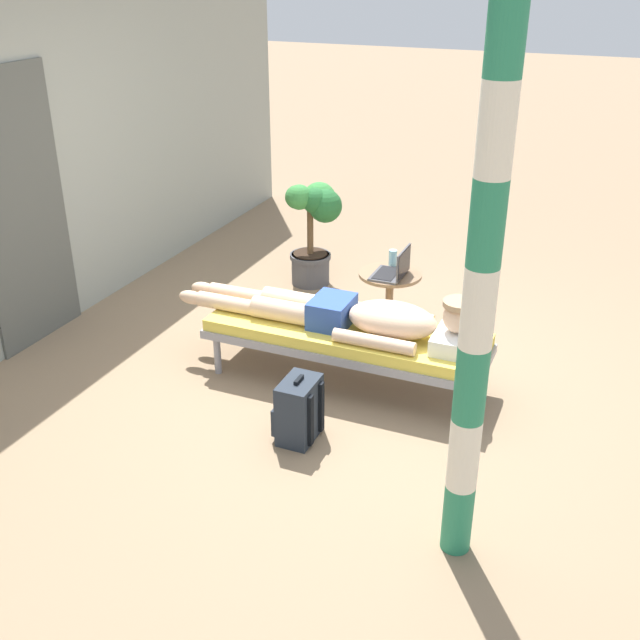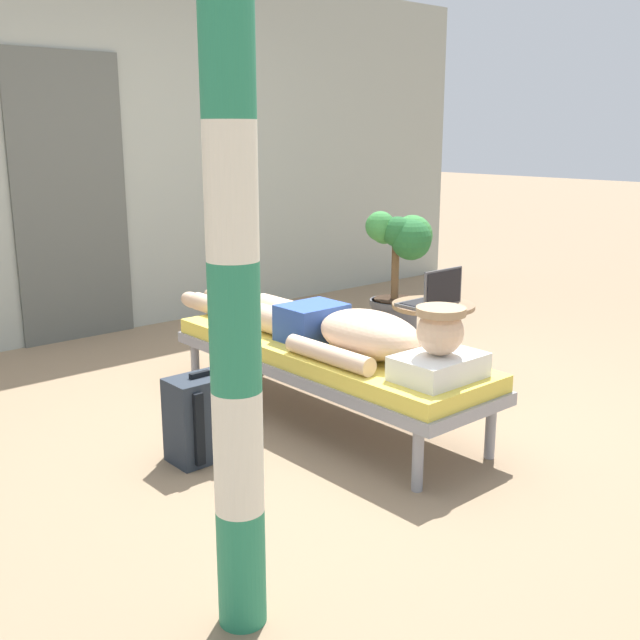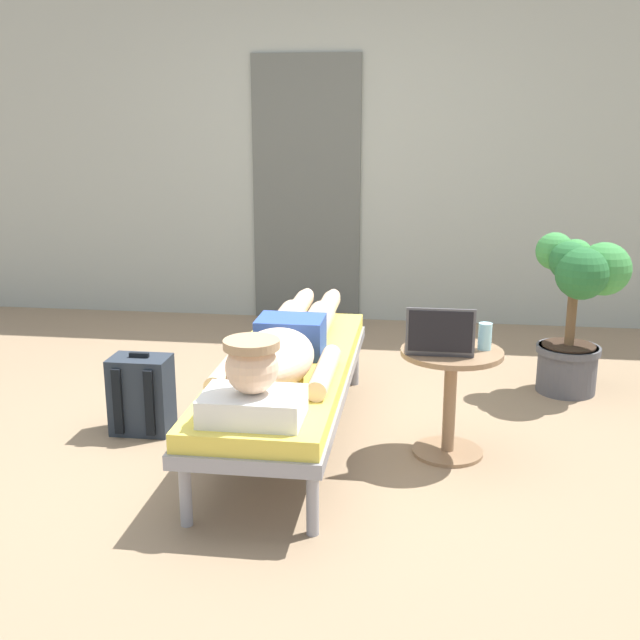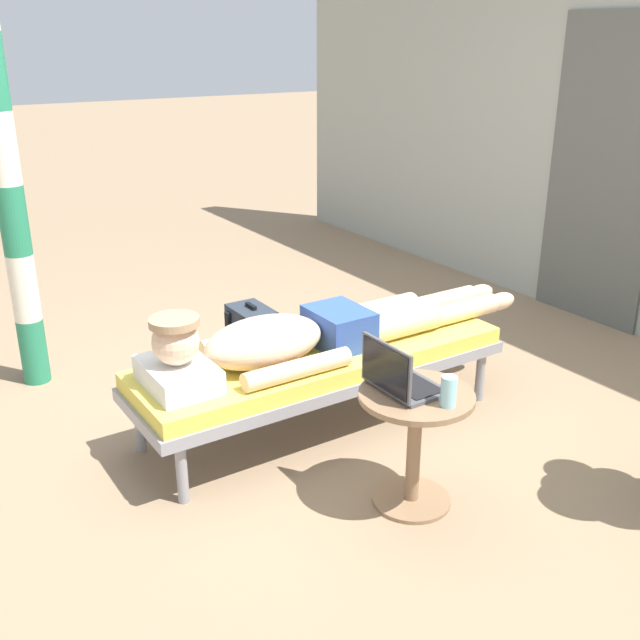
% 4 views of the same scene
% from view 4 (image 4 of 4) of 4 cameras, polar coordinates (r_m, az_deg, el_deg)
% --- Properties ---
extents(ground_plane, '(40.00, 40.00, 0.00)m').
position_cam_4_polar(ground_plane, '(3.93, 0.60, -7.59)').
color(ground_plane, '#8C7256').
extents(house_door_panel, '(0.84, 0.03, 2.04)m').
position_cam_4_polar(house_door_panel, '(5.37, 20.91, 10.49)').
color(house_door_panel, '#545651').
rests_on(house_door_panel, ground).
extents(lounge_chair, '(0.61, 1.95, 0.42)m').
position_cam_4_polar(lounge_chair, '(3.73, 0.08, -3.30)').
color(lounge_chair, gray).
rests_on(lounge_chair, ground).
extents(person_reclining, '(0.53, 2.17, 0.33)m').
position_cam_4_polar(person_reclining, '(3.62, -1.14, -1.12)').
color(person_reclining, white).
rests_on(person_reclining, lounge_chair).
extents(side_table, '(0.48, 0.48, 0.52)m').
position_cam_4_polar(side_table, '(3.14, 7.32, -8.35)').
color(side_table, '#8C6B4C').
rests_on(side_table, ground).
extents(laptop, '(0.31, 0.24, 0.23)m').
position_cam_4_polar(laptop, '(3.04, 6.05, -4.46)').
color(laptop, '#4C4C51').
rests_on(laptop, side_table).
extents(drink_glass, '(0.06, 0.06, 0.13)m').
position_cam_4_polar(drink_glass, '(2.95, 9.89, -5.44)').
color(drink_glass, '#99D8E5').
rests_on(drink_glass, side_table).
extents(backpack, '(0.30, 0.26, 0.42)m').
position_cam_4_polar(backpack, '(4.40, -5.20, -1.56)').
color(backpack, '#262D38').
rests_on(backpack, ground).
extents(porch_post, '(0.15, 0.15, 2.67)m').
position_cam_4_polar(porch_post, '(4.28, -23.27, 12.05)').
color(porch_post, '#267F59').
rests_on(porch_post, ground).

